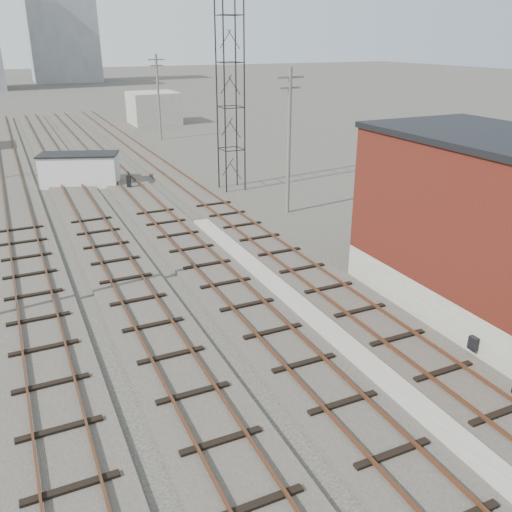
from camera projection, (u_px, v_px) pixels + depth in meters
ground at (99, 141)px, 59.74m from camera, size 320.00×320.00×0.00m
track_right at (178, 180)px, 43.04m from camera, size 3.20×90.00×0.39m
track_mid_right at (128, 185)px, 41.48m from camera, size 3.20×90.00×0.39m
track_mid_left at (74, 191)px, 39.91m from camera, size 3.20×90.00×0.39m
track_left at (15, 197)px, 38.34m from camera, size 3.20×90.00×0.39m
platform_curb at (320, 325)px, 21.25m from camera, size 0.90×28.00×0.26m
brick_building at (506, 231)px, 21.00m from camera, size 6.54×12.20×7.22m
lattice_tower at (230, 85)px, 38.08m from camera, size 1.60×1.60×15.00m
utility_pole_right_a at (289, 138)px, 33.61m from camera, size 1.80×0.24×9.00m
utility_pole_right_b at (158, 95)px, 58.81m from camera, size 1.80×0.24×9.00m
apartment_right at (61, 27)px, 133.60m from camera, size 16.00×12.00×26.00m
shed_right at (154, 108)px, 70.92m from camera, size 6.00×6.00×4.00m
switch_stand at (129, 182)px, 40.40m from camera, size 0.39×0.39×1.29m
site_trailer at (80, 169)px, 41.37m from camera, size 6.34×4.37×2.45m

